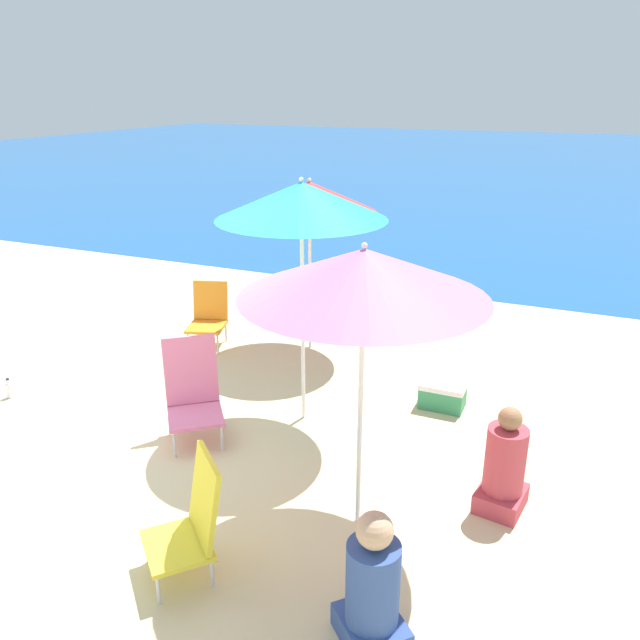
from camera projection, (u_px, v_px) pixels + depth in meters
ground_plane at (110, 458)px, 5.48m from camera, size 60.00×60.00×0.00m
sea_water at (507, 161)px, 27.60m from camera, size 60.00×40.00×0.01m
beach_umbrella_pink at (364, 274)px, 4.02m from camera, size 1.67×1.67×2.14m
beach_umbrella_red at (309, 197)px, 7.17m from camera, size 1.58×1.58×2.09m
beach_umbrella_teal at (301, 201)px, 5.41m from camera, size 1.53×1.53×2.34m
beach_chair_orange at (209, 314)px, 7.80m from camera, size 0.58×0.65×0.78m
beach_chair_pink at (193, 391)px, 5.71m from camera, size 0.74×0.75×0.93m
beach_chair_yellow at (193, 518)px, 4.08m from camera, size 0.66×0.66×0.84m
person_seated_near at (373, 590)px, 3.55m from camera, size 0.53×0.53×0.90m
person_seated_far at (504, 468)px, 4.72m from camera, size 0.39×0.44×0.87m
water_bottle at (9, 390)px, 6.53m from camera, size 0.07×0.07×0.22m
cooler_box at (443, 395)px, 6.32m from camera, size 0.45×0.31×0.27m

